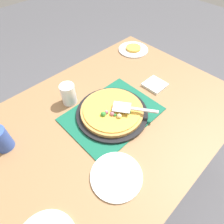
# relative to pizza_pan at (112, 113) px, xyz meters

# --- Properties ---
(ground_plane) EXTENTS (8.00, 8.00, 0.00)m
(ground_plane) POSITION_rel_pizza_pan_xyz_m (0.00, 0.00, -0.76)
(ground_plane) COLOR #4C4C51
(dining_table) EXTENTS (1.40, 1.00, 0.75)m
(dining_table) POSITION_rel_pizza_pan_xyz_m (0.00, 0.00, -0.12)
(dining_table) COLOR olive
(dining_table) RESTS_ON ground_plane
(placemat) EXTENTS (0.48, 0.36, 0.01)m
(placemat) POSITION_rel_pizza_pan_xyz_m (0.00, 0.00, -0.01)
(placemat) COLOR #145B42
(placemat) RESTS_ON dining_table
(pizza_pan) EXTENTS (0.38, 0.38, 0.01)m
(pizza_pan) POSITION_rel_pizza_pan_xyz_m (0.00, 0.00, 0.00)
(pizza_pan) COLOR black
(pizza_pan) RESTS_ON placemat
(pizza) EXTENTS (0.33, 0.33, 0.05)m
(pizza) POSITION_rel_pizza_pan_xyz_m (-0.00, 0.00, 0.02)
(pizza) COLOR #B78442
(pizza) RESTS_ON pizza_pan
(plate_near_left) EXTENTS (0.22, 0.22, 0.01)m
(plate_near_left) POSITION_rel_pizza_pan_xyz_m (-0.55, -0.34, -0.01)
(plate_near_left) COLOR white
(plate_near_left) RESTS_ON dining_table
(plate_side) EXTENTS (0.22, 0.22, 0.01)m
(plate_side) POSITION_rel_pizza_pan_xyz_m (0.22, 0.26, -0.01)
(plate_side) COLOR white
(plate_side) RESTS_ON dining_table
(served_slice_left) EXTENTS (0.11, 0.11, 0.02)m
(served_slice_left) POSITION_rel_pizza_pan_xyz_m (-0.55, -0.34, 0.01)
(served_slice_left) COLOR gold
(served_slice_left) RESTS_ON plate_near_left
(cup_near) EXTENTS (0.08, 0.08, 0.12)m
(cup_near) POSITION_rel_pizza_pan_xyz_m (0.49, -0.21, 0.05)
(cup_near) COLOR #3351AD
(cup_near) RESTS_ON dining_table
(cup_far) EXTENTS (0.08, 0.08, 0.12)m
(cup_far) POSITION_rel_pizza_pan_xyz_m (0.10, -0.23, 0.05)
(cup_far) COLOR white
(cup_far) RESTS_ON dining_table
(pizza_server) EXTENTS (0.17, 0.21, 0.01)m
(pizza_server) POSITION_rel_pizza_pan_xyz_m (-0.06, 0.08, 0.06)
(pizza_server) COLOR silver
(pizza_server) RESTS_ON pizza
(napkin_stack) EXTENTS (0.12, 0.12, 0.02)m
(napkin_stack) POSITION_rel_pizza_pan_xyz_m (-0.35, 0.02, -0.01)
(napkin_stack) COLOR white
(napkin_stack) RESTS_ON dining_table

